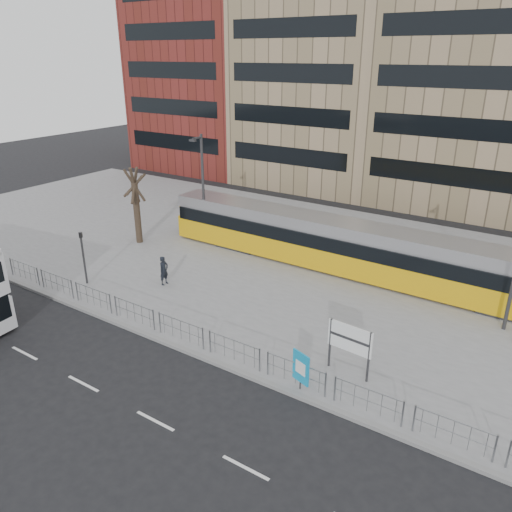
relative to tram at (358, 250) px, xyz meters
The scene contains 13 objects.
ground 12.48m from the tram, 104.10° to the right, with size 120.00×120.00×0.00m, color black.
plaza 3.42m from the tram, behind, with size 64.00×24.00×0.15m, color gray.
kerb 12.43m from the tram, 104.16° to the right, with size 64.00×0.25×0.17m, color gray.
building_row 24.98m from the tram, 93.76° to the left, with size 70.40×18.40×31.20m.
pedestrian_barrier 11.56m from the tram, 95.04° to the right, with size 32.07×0.07×1.10m.
road_markings 16.21m from the tram, 97.17° to the right, with size 62.00×0.12×0.01m, color white.
tram is the anchor object (origin of this frame).
station_sign 10.30m from the tram, 69.04° to the right, with size 1.95×0.24×2.25m.
ad_panel 11.89m from the tram, 77.56° to the right, with size 0.85×0.35×1.65m.
pedestrian 11.36m from the tram, 139.03° to the right, with size 0.62×0.40×1.69m, color black.
traffic_light_west 15.80m from the tram, 141.59° to the right, with size 0.22×0.25×3.10m.
lamp_post_west 11.27m from the tram, behind, with size 0.45×1.04×7.43m.
bare_tree 15.65m from the tram, 167.27° to the right, with size 4.20×4.20×7.41m.
Camera 1 is at (13.09, -14.08, 12.44)m, focal length 35.00 mm.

